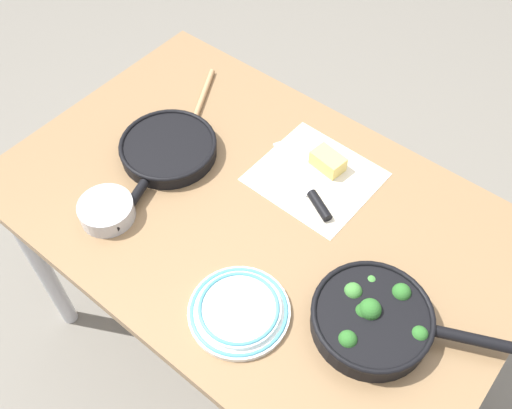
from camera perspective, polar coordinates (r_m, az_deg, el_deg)
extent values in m
plane|color=slate|center=(2.01, 0.00, -13.43)|extent=(14.00, 14.00, 0.00)
cube|color=olive|center=(1.37, 0.00, -0.89)|extent=(1.25, 0.81, 0.03)
cylinder|color=#BCBCC1|center=(1.77, 22.00, -10.34)|extent=(0.05, 0.05, 0.72)
cylinder|color=#BCBCC1|center=(2.07, -6.20, 6.76)|extent=(0.05, 0.05, 0.72)
cylinder|color=#BCBCC1|center=(1.85, -20.76, -5.55)|extent=(0.05, 0.05, 0.72)
cylinder|color=black|center=(1.21, 11.42, -11.24)|extent=(0.25, 0.25, 0.05)
torus|color=black|center=(1.18, 11.61, -10.70)|extent=(0.25, 0.25, 0.01)
cylinder|color=black|center=(1.23, 21.02, -12.52)|extent=(0.15, 0.09, 0.02)
cylinder|color=#205218|center=(1.21, 10.94, -11.30)|extent=(0.01, 0.01, 0.02)
sphere|color=#286023|center=(1.19, 11.10, -10.86)|extent=(0.03, 0.03, 0.03)
cylinder|color=#357027|center=(1.25, 11.26, -8.01)|extent=(0.01, 0.01, 0.02)
sphere|color=#428438|center=(1.23, 11.39, -7.58)|extent=(0.03, 0.03, 0.03)
cylinder|color=#357027|center=(1.23, 9.52, -9.13)|extent=(0.01, 0.01, 0.02)
sphere|color=#428438|center=(1.21, 9.67, -8.58)|extent=(0.04, 0.04, 0.04)
cylinder|color=#245B1C|center=(1.24, 14.09, -9.11)|extent=(0.01, 0.01, 0.02)
sphere|color=#2D6B28|center=(1.22, 14.32, -8.55)|extent=(0.04, 0.04, 0.04)
cylinder|color=#245B1C|center=(1.21, 11.12, -10.88)|extent=(0.02, 0.02, 0.03)
sphere|color=#2D6B28|center=(1.19, 11.34, -10.26)|extent=(0.05, 0.05, 0.05)
cylinder|color=#205218|center=(1.21, 10.48, -11.00)|extent=(0.01, 0.01, 0.02)
sphere|color=#286023|center=(1.19, 10.64, -10.52)|extent=(0.04, 0.04, 0.04)
cylinder|color=#245B1C|center=(1.21, 15.78, -12.86)|extent=(0.01, 0.01, 0.02)
sphere|color=#2D6B28|center=(1.19, 16.01, -12.40)|extent=(0.04, 0.04, 0.04)
cylinder|color=#245B1C|center=(1.18, 8.99, -13.71)|extent=(0.01, 0.01, 0.02)
sphere|color=#2D6B28|center=(1.16, 9.14, -13.22)|extent=(0.04, 0.04, 0.04)
cube|color=#9E703D|center=(1.21, 11.89, -11.39)|extent=(0.03, 0.04, 0.02)
cube|color=olive|center=(1.18, 13.98, -14.40)|extent=(0.04, 0.04, 0.03)
cube|color=olive|center=(1.19, 11.68, -11.93)|extent=(0.05, 0.04, 0.04)
cube|color=#AD7F4C|center=(1.22, 14.09, -10.83)|extent=(0.03, 0.04, 0.03)
cube|color=#AD7F4C|center=(1.18, 11.82, -14.03)|extent=(0.03, 0.04, 0.03)
cylinder|color=black|center=(1.48, -8.81, 5.45)|extent=(0.24, 0.24, 0.04)
torus|color=black|center=(1.47, -8.90, 5.93)|extent=(0.25, 0.25, 0.01)
cylinder|color=black|center=(1.37, -12.50, 0.00)|extent=(0.07, 0.15, 0.02)
cylinder|color=#EAD170|center=(1.48, -8.82, 5.47)|extent=(0.20, 0.20, 0.02)
cylinder|color=tan|center=(1.60, -5.62, 9.95)|extent=(0.15, 0.26, 0.02)
ellipsoid|color=tan|center=(1.49, -7.22, 5.73)|extent=(0.07, 0.08, 0.02)
cube|color=silver|center=(1.43, 5.94, 2.78)|extent=(0.29, 0.27, 0.00)
cube|color=silver|center=(1.44, 3.81, 3.67)|extent=(0.18, 0.11, 0.01)
cylinder|color=black|center=(1.36, 6.37, -0.11)|extent=(0.09, 0.06, 0.02)
cube|color=#EACC66|center=(1.44, 7.20, 4.31)|extent=(0.09, 0.06, 0.04)
cylinder|color=white|center=(1.21, -1.71, -10.67)|extent=(0.22, 0.22, 0.01)
torus|color=#4C9EB7|center=(1.21, -1.71, -10.54)|extent=(0.21, 0.21, 0.01)
cylinder|color=white|center=(1.20, -1.72, -10.41)|extent=(0.18, 0.18, 0.01)
torus|color=#4C9EB7|center=(1.20, -1.73, -10.28)|extent=(0.17, 0.17, 0.01)
cylinder|color=#B7B7BC|center=(1.38, -14.72, -0.59)|extent=(0.13, 0.13, 0.04)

